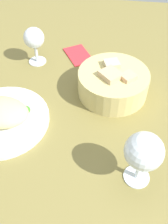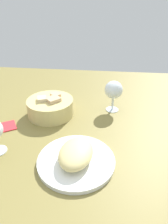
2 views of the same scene
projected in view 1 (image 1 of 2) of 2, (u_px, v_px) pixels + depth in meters
ground_plane at (72, 110)px, 71.39cm from camera, size 140.00×140.00×2.00cm
plate at (2, 120)px, 66.56cm from camera, size 24.30×24.30×1.40cm
omelette at (0, 112)px, 64.24cm from camera, size 16.08×11.82×4.93cm
lettuce_garnish at (23, 109)px, 67.46cm from camera, size 3.90×3.90×1.09cm
bread_basket at (113, 83)px, 71.93cm from camera, size 19.67×19.67×8.62cm
wine_glass_near at (144, 153)px, 49.23cm from camera, size 7.83×7.83×13.85cm
wine_glass_far at (34, 40)px, 78.92cm from camera, size 6.44×6.44×12.07cm
folded_napkin at (78, 54)px, 87.01cm from camera, size 11.73×13.04×0.80cm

